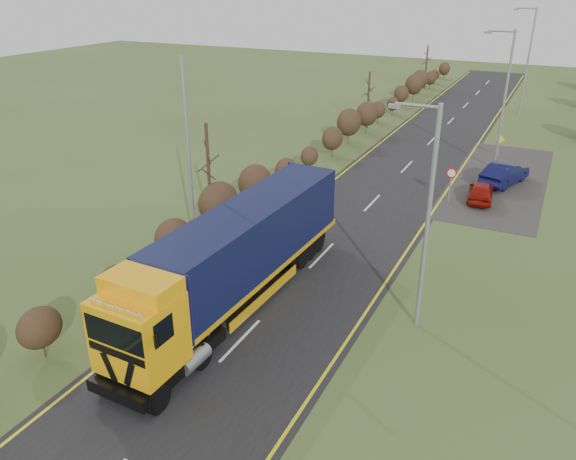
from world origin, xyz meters
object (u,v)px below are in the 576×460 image
at_px(car_blue_sedan, 505,174).
at_px(streetlight_near, 426,212).
at_px(speed_sign, 451,179).
at_px(lorry, 236,254).
at_px(car_red_hatchback, 481,191).

relative_size(car_blue_sedan, streetlight_near, 0.50).
bearing_deg(car_blue_sedan, speed_sign, 81.55).
height_order(car_blue_sedan, speed_sign, speed_sign).
height_order(lorry, streetlight_near, streetlight_near).
height_order(car_red_hatchback, car_blue_sedan, car_blue_sedan).
relative_size(lorry, car_blue_sedan, 3.36).
height_order(car_red_hatchback, speed_sign, speed_sign).
relative_size(streetlight_near, speed_sign, 3.93).
xyz_separation_m(car_blue_sedan, speed_sign, (-2.62, -5.16, 0.84)).
bearing_deg(speed_sign, streetlight_near, -83.92).
distance_m(car_blue_sedan, speed_sign, 5.85).
bearing_deg(car_red_hatchback, speed_sign, 31.46).
relative_size(lorry, streetlight_near, 1.69).
relative_size(car_red_hatchback, car_blue_sedan, 0.80).
bearing_deg(streetlight_near, lorry, -166.13).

